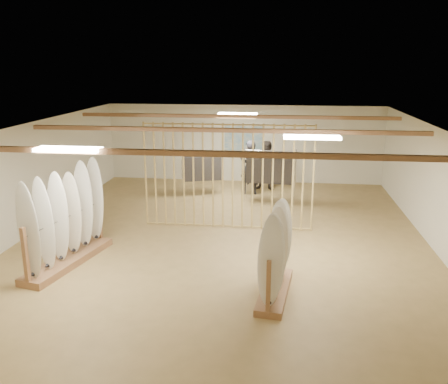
# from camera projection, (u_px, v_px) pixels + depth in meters

# --- Properties ---
(floor) EXTENTS (12.00, 12.00, 0.00)m
(floor) POSITION_uv_depth(u_px,v_px,m) (224.00, 238.00, 11.93)
(floor) COLOR #A68750
(floor) RESTS_ON ground
(ceiling) EXTENTS (12.00, 12.00, 0.00)m
(ceiling) POSITION_uv_depth(u_px,v_px,m) (224.00, 127.00, 11.19)
(ceiling) COLOR #999891
(ceiling) RESTS_ON ground
(wall_back) EXTENTS (12.00, 0.00, 12.00)m
(wall_back) POSITION_uv_depth(u_px,v_px,m) (244.00, 144.00, 17.31)
(wall_back) COLOR white
(wall_back) RESTS_ON ground
(wall_front) EXTENTS (12.00, 0.00, 12.00)m
(wall_front) POSITION_uv_depth(u_px,v_px,m) (165.00, 304.00, 5.82)
(wall_front) COLOR white
(wall_front) RESTS_ON ground
(wall_left) EXTENTS (0.00, 12.00, 12.00)m
(wall_left) POSITION_uv_depth(u_px,v_px,m) (31.00, 178.00, 12.14)
(wall_left) COLOR white
(wall_left) RESTS_ON ground
(wall_right) EXTENTS (0.00, 12.00, 12.00)m
(wall_right) POSITION_uv_depth(u_px,v_px,m) (438.00, 191.00, 10.98)
(wall_right) COLOR white
(wall_right) RESTS_ON ground
(ceiling_slats) EXTENTS (9.50, 6.12, 0.10)m
(ceiling_slats) POSITION_uv_depth(u_px,v_px,m) (224.00, 130.00, 11.21)
(ceiling_slats) COLOR #996A45
(ceiling_slats) RESTS_ON ground
(light_panels) EXTENTS (1.20, 0.35, 0.06)m
(light_panels) POSITION_uv_depth(u_px,v_px,m) (224.00, 129.00, 11.21)
(light_panels) COLOR white
(light_panels) RESTS_ON ground
(bamboo_partition) EXTENTS (4.45, 0.05, 2.78)m
(bamboo_partition) POSITION_uv_depth(u_px,v_px,m) (228.00, 177.00, 12.33)
(bamboo_partition) COLOR tan
(bamboo_partition) RESTS_ON ground
(poster) EXTENTS (1.40, 0.03, 0.90)m
(poster) POSITION_uv_depth(u_px,v_px,m) (244.00, 138.00, 17.24)
(poster) COLOR teal
(poster) RESTS_ON ground
(rack_left) EXTENTS (1.11, 2.67, 2.10)m
(rack_left) POSITION_uv_depth(u_px,v_px,m) (66.00, 233.00, 10.22)
(rack_left) COLOR #996A45
(rack_left) RESTS_ON floor
(rack_right) EXTENTS (0.71, 1.91, 1.78)m
(rack_right) POSITION_uv_depth(u_px,v_px,m) (275.00, 265.00, 8.87)
(rack_right) COLOR #996A45
(rack_right) RESTS_ON floor
(clothing_rack_a) EXTENTS (1.26, 0.68, 1.40)m
(clothing_rack_a) POSITION_uv_depth(u_px,v_px,m) (202.00, 168.00, 15.57)
(clothing_rack_a) COLOR silver
(clothing_rack_a) RESTS_ON floor
(clothing_rack_b) EXTENTS (1.56, 0.54, 1.67)m
(clothing_rack_b) POSITION_uv_depth(u_px,v_px,m) (270.00, 168.00, 14.82)
(clothing_rack_b) COLOR silver
(clothing_rack_b) RESTS_ON floor
(shopper_a) EXTENTS (0.77, 0.53, 2.07)m
(shopper_a) POSITION_uv_depth(u_px,v_px,m) (250.00, 164.00, 15.68)
(shopper_a) COLOR #282830
(shopper_a) RESTS_ON floor
(shopper_b) EXTENTS (1.01, 0.83, 1.93)m
(shopper_b) POSITION_uv_depth(u_px,v_px,m) (268.00, 163.00, 16.18)
(shopper_b) COLOR #362F2A
(shopper_b) RESTS_ON floor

